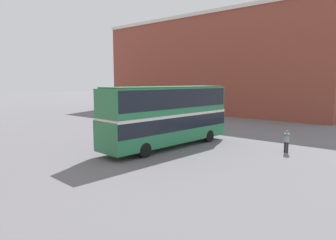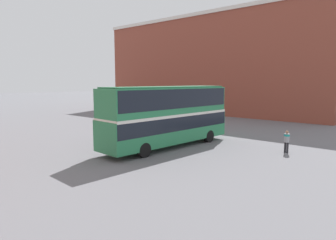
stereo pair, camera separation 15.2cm
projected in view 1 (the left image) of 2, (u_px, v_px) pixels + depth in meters
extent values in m
plane|color=slate|center=(156.00, 149.00, 21.67)|extent=(240.00, 240.00, 0.00)
cube|color=brown|center=(215.00, 67.00, 49.01)|extent=(11.52, 37.89, 14.46)
cube|color=silver|center=(216.00, 20.00, 48.06)|extent=(11.82, 38.19, 0.50)
cube|color=#287A4C|center=(168.00, 128.00, 22.36)|extent=(11.34, 3.20, 2.01)
cube|color=#287A4C|center=(168.00, 101.00, 22.10)|extent=(11.17, 3.12, 2.00)
cube|color=black|center=(168.00, 122.00, 22.30)|extent=(11.23, 3.23, 0.99)
cube|color=black|center=(168.00, 98.00, 22.07)|extent=(11.00, 3.14, 1.36)
cube|color=silver|center=(168.00, 114.00, 22.22)|extent=(11.23, 3.22, 0.20)
cube|color=#226841|center=(168.00, 87.00, 21.97)|extent=(10.66, 2.91, 0.10)
cylinder|color=black|center=(187.00, 133.00, 25.82)|extent=(0.99, 0.36, 0.98)
cylinder|color=black|center=(209.00, 136.00, 24.25)|extent=(0.99, 0.36, 0.98)
cylinder|color=black|center=(123.00, 145.00, 20.86)|extent=(0.99, 0.36, 0.98)
cylinder|color=black|center=(144.00, 150.00, 19.29)|extent=(0.99, 0.36, 0.98)
cylinder|color=#232328|center=(287.00, 148.00, 20.52)|extent=(0.14, 0.14, 0.75)
cylinder|color=#232328|center=(285.00, 147.00, 20.74)|extent=(0.14, 0.14, 0.75)
cylinder|color=gray|center=(287.00, 138.00, 20.54)|extent=(0.49, 0.49, 0.59)
cylinder|color=teal|center=(287.00, 135.00, 20.52)|extent=(0.53, 0.53, 0.13)
sphere|color=#936B4C|center=(287.00, 132.00, 20.49)|extent=(0.20, 0.20, 0.20)
cube|color=silver|center=(134.00, 121.00, 31.99)|extent=(4.53, 1.99, 0.79)
cube|color=black|center=(135.00, 115.00, 32.03)|extent=(2.38, 1.74, 0.53)
cylinder|color=black|center=(129.00, 127.00, 30.45)|extent=(0.61, 0.24, 0.61)
cylinder|color=black|center=(119.00, 125.00, 31.57)|extent=(0.61, 0.24, 0.61)
cylinder|color=black|center=(149.00, 124.00, 32.49)|extent=(0.61, 0.24, 0.61)
cylinder|color=black|center=(139.00, 123.00, 33.61)|extent=(0.61, 0.24, 0.61)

